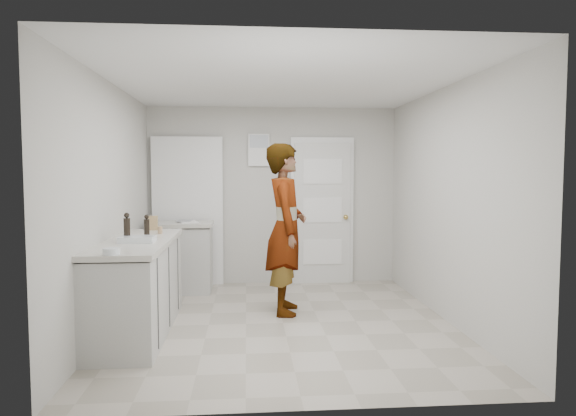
{
  "coord_description": "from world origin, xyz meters",
  "views": [
    {
      "loc": [
        -0.37,
        -5.29,
        1.59
      ],
      "look_at": [
        0.09,
        0.4,
        1.19
      ],
      "focal_mm": 32.0,
      "sensor_mm": 36.0,
      "label": 1
    }
  ],
  "objects": [
    {
      "name": "baking_dish",
      "position": [
        -1.41,
        -0.37,
        0.95
      ],
      "size": [
        0.33,
        0.24,
        0.06
      ],
      "rotation": [
        0.0,
        0.0,
        -0.03
      ],
      "color": "silver",
      "rests_on": "main_counter"
    },
    {
      "name": "main_counter",
      "position": [
        -1.45,
        -0.2,
        0.43
      ],
      "size": [
        0.64,
        1.96,
        0.93
      ],
      "color": "beige",
      "rests_on": "ground"
    },
    {
      "name": "oil_cruet_b",
      "position": [
        -1.52,
        -0.29,
        1.06
      ],
      "size": [
        0.06,
        0.06,
        0.28
      ],
      "color": "black",
      "rests_on": "main_counter"
    },
    {
      "name": "cake_mix_box",
      "position": [
        -1.44,
        0.65,
        1.01
      ],
      "size": [
        0.1,
        0.05,
        0.16
      ],
      "primitive_type": "cube",
      "rotation": [
        0.0,
        0.0,
        0.04
      ],
      "color": "#A28251",
      "rests_on": "main_counter"
    },
    {
      "name": "oil_cruet_a",
      "position": [
        -1.41,
        0.1,
        1.03
      ],
      "size": [
        0.06,
        0.06,
        0.22
      ],
      "color": "black",
      "rests_on": "main_counter"
    },
    {
      "name": "ground",
      "position": [
        0.0,
        0.0,
        0.0
      ],
      "size": [
        4.0,
        4.0,
        0.0
      ],
      "primitive_type": "plane",
      "color": "gray",
      "rests_on": "ground"
    },
    {
      "name": "spice_jar",
      "position": [
        -1.31,
        0.3,
        0.96
      ],
      "size": [
        0.05,
        0.05,
        0.08
      ],
      "primitive_type": "cylinder",
      "color": "tan",
      "rests_on": "main_counter"
    },
    {
      "name": "side_counter",
      "position": [
        -1.25,
        1.55,
        0.43
      ],
      "size": [
        0.84,
        0.61,
        0.93
      ],
      "color": "beige",
      "rests_on": "ground"
    },
    {
      "name": "room_shell",
      "position": [
        -0.17,
        1.95,
        1.02
      ],
      "size": [
        4.0,
        4.0,
        4.0
      ],
      "color": "#B4B2AA",
      "rests_on": "ground"
    },
    {
      "name": "egg_bowl",
      "position": [
        -1.46,
        -1.1,
        0.95
      ],
      "size": [
        0.14,
        0.14,
        0.05
      ],
      "color": "silver",
      "rests_on": "main_counter"
    },
    {
      "name": "person",
      "position": [
        0.06,
        0.42,
        0.95
      ],
      "size": [
        0.5,
        0.73,
        1.91
      ],
      "primitive_type": "imported",
      "rotation": [
        0.0,
        0.0,
        1.5
      ],
      "color": "silver",
      "rests_on": "ground"
    },
    {
      "name": "papers",
      "position": [
        -1.15,
        1.58,
        0.93
      ],
      "size": [
        0.29,
        0.34,
        0.01
      ],
      "primitive_type": "cube",
      "rotation": [
        0.0,
        0.0,
        0.29
      ],
      "color": "white",
      "rests_on": "side_counter"
    }
  ]
}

